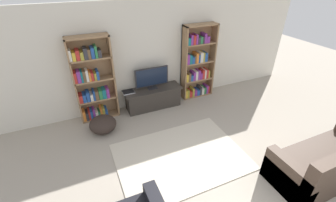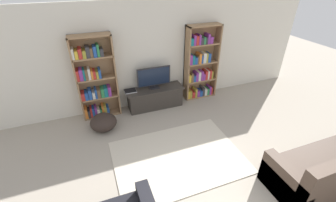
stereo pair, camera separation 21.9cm
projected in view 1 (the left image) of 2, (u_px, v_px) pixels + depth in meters
The scene contains 9 objects.
wall_back at pixel (147, 56), 5.50m from camera, with size 8.80×0.06×2.60m.
bookshelf_left at pixel (93, 81), 5.07m from camera, with size 0.89×0.30×1.98m.
bookshelf_right at pixel (197, 65), 6.01m from camera, with size 0.89×0.30×1.98m.
tv_stand at pixel (153, 98), 5.80m from camera, with size 1.46×0.48×0.53m.
television at pixel (152, 78), 5.54m from camera, with size 0.85×0.16×0.56m.
laptop at pixel (128, 92), 5.51m from camera, with size 0.29×0.25×0.03m.
area_rug at pixel (181, 156), 4.37m from camera, with size 2.43×1.75×0.02m.
couch_right_sofa at pixel (327, 163), 3.82m from camera, with size 1.93×0.87×0.91m.
beanbag_ottoman at pixel (103, 124), 4.97m from camera, with size 0.59×0.59×0.36m, color #2D231E.
Camera 1 is at (-1.65, -0.82, 3.19)m, focal length 24.00 mm.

